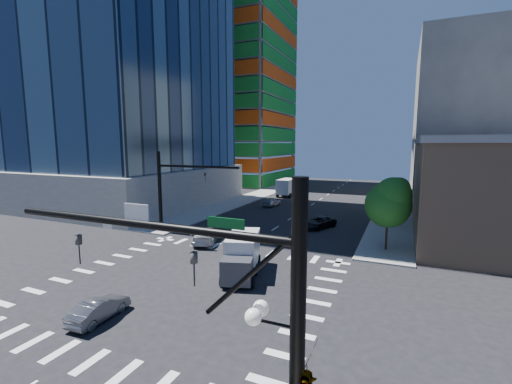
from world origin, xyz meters
The scene contains 16 objects.
ground centered at (0.00, 0.00, 0.00)m, with size 160.00×160.00×0.00m, color black.
road_markings centered at (0.00, 0.00, 0.01)m, with size 20.00×20.00×0.01m, color silver.
sidewalk_ne centered at (12.50, 40.00, 0.07)m, with size 5.00×60.00×0.15m, color gray.
sidewalk_nw centered at (-12.50, 40.00, 0.07)m, with size 5.00×60.00×0.15m, color gray.
construction_building centered at (-27.41, 61.93, 24.61)m, with size 25.16×34.50×70.60m.
bg_building_ne centered at (27.00, 55.00, 14.00)m, with size 24.00×30.00×28.00m, color #635F59.
signal_mast_se centered at (10.60, -11.50, 5.01)m, with size 10.51×2.48×9.00m.
signal_mast_nw centered at (-10.00, 11.50, 5.49)m, with size 10.20×0.40×9.00m.
tree_south centered at (12.63, 13.90, 4.69)m, with size 4.16×4.16×6.82m.
tree_north centered at (12.93, 25.90, 3.99)m, with size 3.54×3.52×5.78m.
car_nb_far centered at (4.66, 20.33, 0.67)m, with size 2.22×4.81×1.34m, color black.
car_sb_near centered at (-4.34, 9.79, 0.77)m, with size 2.16×5.32×1.54m, color silver.
car_sb_mid centered at (-5.68, 31.78, 0.72)m, with size 1.69×4.21×1.43m, color #A9AAB0.
car_sb_cross centered at (-1.76, -5.98, 0.62)m, with size 1.31×3.77×1.24m, color #57585C.
box_truck_near centered at (2.74, 3.23, 1.31)m, with size 3.98×6.10×2.96m.
box_truck_far centered at (-6.70, 43.45, 1.48)m, with size 2.90×6.45×3.35m.
Camera 1 is at (13.72, -19.20, 9.89)m, focal length 24.00 mm.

